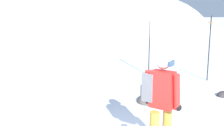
{
  "coord_description": "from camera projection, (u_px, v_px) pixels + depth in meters",
  "views": [
    {
      "loc": [
        -0.78,
        -4.11,
        2.29
      ],
      "look_at": [
        0.23,
        2.63,
        1.0
      ],
      "focal_mm": 42.03,
      "sensor_mm": 36.0,
      "label": 1
    }
  ],
  "objects": [
    {
      "name": "rock_small",
      "position": [
        151.0,
        102.0,
        6.88
      ],
      "size": [
        0.77,
        0.65,
        0.54
      ],
      "color": "#4C4742",
      "rests_on": "ground"
    },
    {
      "name": "piste_marker_far",
      "position": [
        209.0,
        44.0,
        8.89
      ],
      "size": [
        0.2,
        0.2,
        2.25
      ],
      "color": "black",
      "rests_on": "ground"
    },
    {
      "name": "snowboarder_main",
      "position": [
        160.0,
        102.0,
        4.1
      ],
      "size": [
        1.36,
        1.41,
        1.71
      ],
      "color": "black",
      "rests_on": "ground"
    },
    {
      "name": "rock_mid",
      "position": [
        224.0,
        96.0,
        7.37
      ],
      "size": [
        0.43,
        0.37,
        0.3
      ],
      "color": "#383333",
      "rests_on": "ground"
    },
    {
      "name": "piste_marker_near",
      "position": [
        149.0,
        42.0,
        9.62
      ],
      "size": [
        0.2,
        0.2,
        2.23
      ],
      "color": "black",
      "rests_on": "ground"
    },
    {
      "name": "ridge_peak_main",
      "position": [
        70.0,
        29.0,
        40.13
      ],
      "size": [
        40.94,
        36.84,
        13.41
      ],
      "color": "white",
      "rests_on": "ground"
    }
  ]
}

